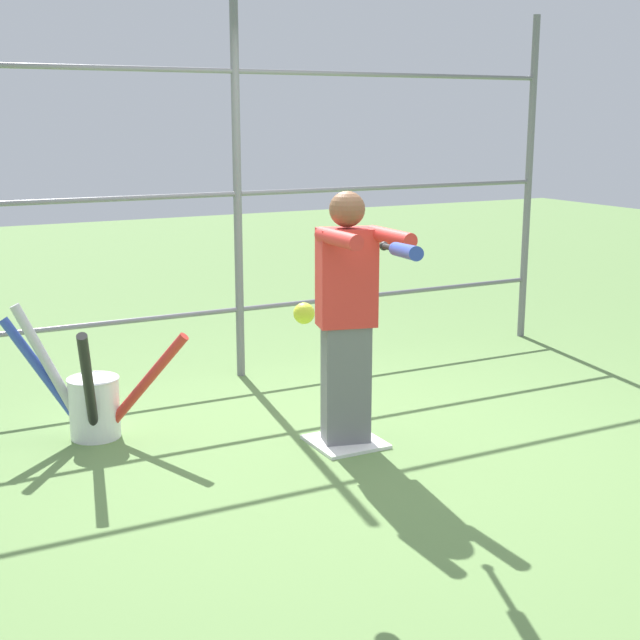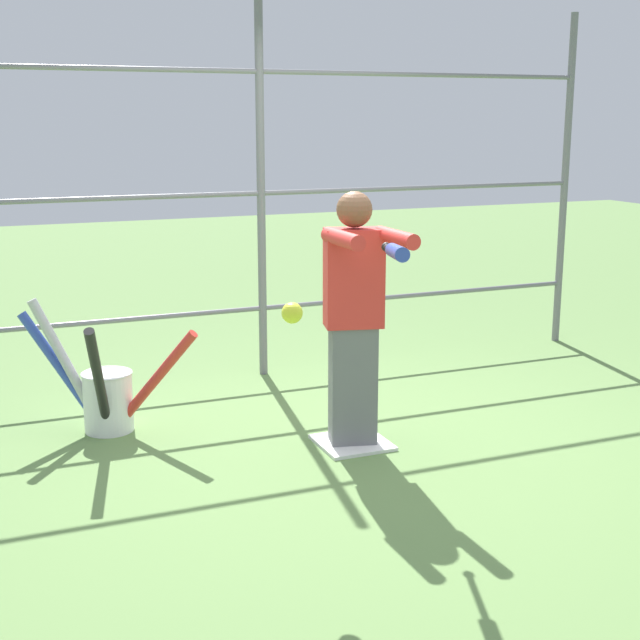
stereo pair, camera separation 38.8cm
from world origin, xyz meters
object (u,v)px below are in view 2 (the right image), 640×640
(batter, at_px, (355,312))
(bat_bucket, at_px, (105,394))
(baseball_bat_swinging, at_px, (395,251))
(softball_in_flight, at_px, (292,313))

(batter, relative_size, bat_bucket, 1.52)
(baseball_bat_swinging, xyz_separation_m, softball_in_flight, (0.51, -0.00, -0.25))
(batter, distance_m, bat_bucket, 1.62)
(softball_in_flight, bearing_deg, batter, -129.52)
(baseball_bat_swinging, relative_size, bat_bucket, 0.82)
(batter, xyz_separation_m, baseball_bat_swinging, (0.19, 0.85, 0.47))
(batter, bearing_deg, softball_in_flight, 50.48)
(baseball_bat_swinging, bearing_deg, softball_in_flight, -0.39)
(bat_bucket, bearing_deg, batter, 148.79)
(batter, height_order, baseball_bat_swinging, batter)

